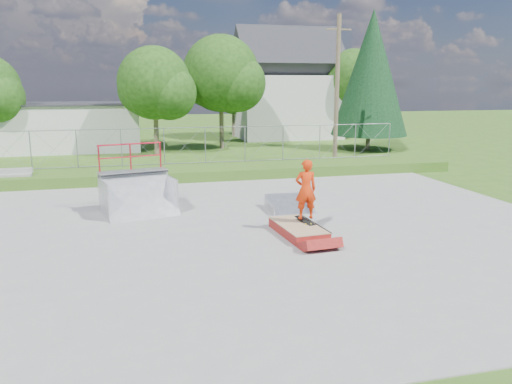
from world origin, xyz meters
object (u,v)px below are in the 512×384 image
grind_box (298,230)px  skater (306,192)px  quarter_pipe (138,181)px  flat_bank_ramp (289,205)px

grind_box → skater: skater is taller
quarter_pipe → skater: bearing=-49.2°
flat_bank_ramp → skater: skater is taller
skater → quarter_pipe: bearing=-33.8°
flat_bank_ramp → quarter_pipe: bearing=174.1°
flat_bank_ramp → skater: bearing=-94.7°
flat_bank_ramp → grind_box: bearing=-99.6°
skater → grind_box: bearing=36.0°
grind_box → flat_bank_ramp: bearing=72.7°
quarter_pipe → flat_bank_ramp: quarter_pipe is taller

